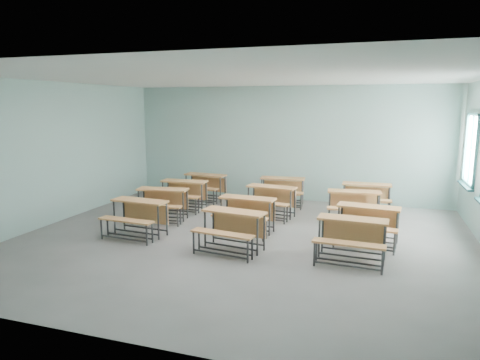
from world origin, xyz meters
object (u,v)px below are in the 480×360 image
object	(u,v)px
desk_unit_r0c0	(137,212)
desk_unit_r2c0	(183,191)
desk_unit_r3c2	(366,194)
desk_unit_r1c0	(161,200)
desk_unit_r1c1	(246,210)
desk_unit_r1c2	(367,219)
desk_unit_r3c0	(204,183)
desk_unit_r2c1	(270,197)
desk_unit_r2c2	(354,202)
desk_unit_r0c2	(351,233)
desk_unit_r3c1	(282,187)
desk_unit_r0c1	(232,225)

from	to	relation	value
desk_unit_r0c0	desk_unit_r2c0	world-z (taller)	same
desk_unit_r2c0	desk_unit_r3c2	world-z (taller)	same
desk_unit_r1c0	desk_unit_r1c1	xyz separation A→B (m)	(2.16, -0.31, 0.00)
desk_unit_r1c1	desk_unit_r1c2	size ratio (longest dim) A/B	0.98
desk_unit_r1c2	desk_unit_r1c0	bearing A→B (deg)	-178.04
desk_unit_r1c0	desk_unit_r1c1	size ratio (longest dim) A/B	1.04
desk_unit_r1c2	desk_unit_r3c0	distance (m)	5.20
desk_unit_r1c0	desk_unit_r3c0	bearing A→B (deg)	79.13
desk_unit_r1c0	desk_unit_r2c1	world-z (taller)	same
desk_unit_r2c2	desk_unit_r3c2	bearing A→B (deg)	71.68
desk_unit_r3c2	desk_unit_r3c0	bearing A→B (deg)	177.78
desk_unit_r2c0	desk_unit_r1c0	bearing A→B (deg)	-92.17
desk_unit_r1c0	desk_unit_r2c2	distance (m)	4.44
desk_unit_r0c2	desk_unit_r2c0	bearing A→B (deg)	153.47
desk_unit_r2c1	desk_unit_r3c1	world-z (taller)	same
desk_unit_r1c2	desk_unit_r2c1	xyz separation A→B (m)	(-2.30, 1.39, 0.00)
desk_unit_r3c2	desk_unit_r0c2	bearing A→B (deg)	-93.12
desk_unit_r0c0	desk_unit_r2c1	bearing A→B (deg)	50.73
desk_unit_r0c2	desk_unit_r1c0	size ratio (longest dim) A/B	0.95
desk_unit_r0c0	desk_unit_r0c2	bearing A→B (deg)	2.93
desk_unit_r0c1	desk_unit_r3c2	size ratio (longest dim) A/B	1.07
desk_unit_r2c0	desk_unit_r3c0	size ratio (longest dim) A/B	0.96
desk_unit_r1c0	desk_unit_r3c2	bearing A→B (deg)	17.65
desk_unit_r1c0	desk_unit_r2c2	xyz separation A→B (m)	(4.30, 1.11, 0.00)
desk_unit_r1c0	desk_unit_r1c1	distance (m)	2.19
desk_unit_r1c0	desk_unit_r3c0	xyz separation A→B (m)	(0.12, 2.26, 0.00)
desk_unit_r1c1	desk_unit_r2c0	size ratio (longest dim) A/B	1.02
desk_unit_r0c0	desk_unit_r3c2	world-z (taller)	same
desk_unit_r2c1	desk_unit_r3c0	bearing A→B (deg)	159.61
desk_unit_r0c0	desk_unit_r2c2	distance (m)	4.80
desk_unit_r0c2	desk_unit_r2c0	xyz separation A→B (m)	(-4.39, 2.48, 0.00)
desk_unit_r0c1	desk_unit_r1c0	size ratio (longest dim) A/B	1.00
desk_unit_r2c2	desk_unit_r1c2	bearing A→B (deg)	-82.43
desk_unit_r1c1	desk_unit_r3c1	xyz separation A→B (m)	(0.18, 2.69, 0.00)
desk_unit_r0c2	desk_unit_r1c2	xyz separation A→B (m)	(0.23, 1.05, 0.00)
desk_unit_r3c1	desk_unit_r2c2	bearing A→B (deg)	-38.98
desk_unit_r1c1	desk_unit_r3c0	world-z (taller)	same
desk_unit_r1c2	desk_unit_r2c2	size ratio (longest dim) A/B	1.00
desk_unit_r1c2	desk_unit_r2c0	xyz separation A→B (m)	(-4.62, 1.44, 0.00)
desk_unit_r0c1	desk_unit_r0c2	bearing A→B (deg)	11.35
desk_unit_r1c2	desk_unit_r3c0	bearing A→B (deg)	156.13
desk_unit_r0c2	desk_unit_r2c1	size ratio (longest dim) A/B	0.96
desk_unit_r2c0	desk_unit_r3c1	world-z (taller)	same
desk_unit_r2c2	desk_unit_r3c0	size ratio (longest dim) A/B	1.00
desk_unit_r2c1	desk_unit_r2c2	size ratio (longest dim) A/B	1.02
desk_unit_r0c1	desk_unit_r3c1	distance (m)	3.87
desk_unit_r0c2	desk_unit_r1c2	size ratio (longest dim) A/B	0.97
desk_unit_r1c0	desk_unit_r3c0	size ratio (longest dim) A/B	1.02
desk_unit_r0c1	desk_unit_r1c1	distance (m)	1.18
desk_unit_r1c1	desk_unit_r2c2	distance (m)	2.57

